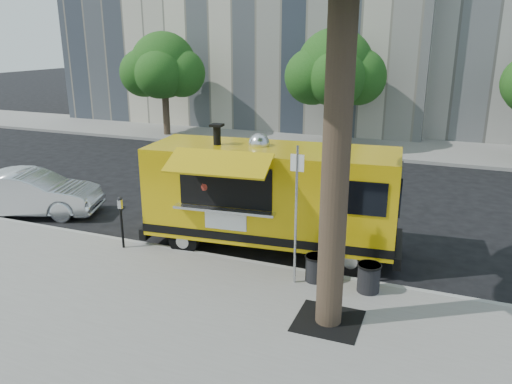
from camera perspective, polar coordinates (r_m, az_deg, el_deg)
ground at (r=12.82m, az=-0.21°, el=-6.68°), size 120.00×120.00×0.00m
sidewalk at (r=9.62m, az=-9.39°, el=-15.24°), size 60.00×6.00×0.15m
curb at (r=12.01m, az=-1.87°, el=-8.03°), size 60.00×0.14×0.16m
far_sidewalk at (r=25.29m, az=11.25°, el=5.27°), size 60.00×5.00×0.15m
tree_well at (r=9.69m, az=8.24°, el=-14.37°), size 1.20×1.20×0.02m
far_tree_a at (r=27.29m, az=-10.52°, el=14.03°), size 3.42×3.42×5.36m
far_tree_b at (r=24.21m, az=9.02°, el=13.85°), size 3.60×3.60×5.50m
sign_post at (r=10.30m, az=4.61°, el=-1.81°), size 0.28×0.06×3.00m
parking_meter at (r=12.75m, az=-15.17°, el=-2.70°), size 0.11×0.11×1.33m
food_truck at (r=12.32m, az=1.59°, el=-0.33°), size 6.55×3.39×3.15m
sedan at (r=16.58m, az=-24.44°, el=-0.13°), size 4.39×2.75×1.37m
trash_bin_left at (r=10.70m, az=12.76°, el=-9.44°), size 0.50×0.50×0.61m
trash_bin_right at (r=10.95m, az=6.84°, el=-8.54°), size 0.48×0.48×0.58m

